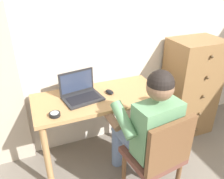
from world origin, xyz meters
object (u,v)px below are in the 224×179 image
at_px(chair, 158,155).
at_px(computer_mouse, 110,92).
at_px(desk_clock, 55,114).
at_px(desk, 98,107).
at_px(person_seated, 146,124).
at_px(laptop, 81,92).
at_px(dresser, 190,88).

distance_m(chair, computer_mouse, 0.73).
bearing_deg(desk_clock, desk, 22.44).
bearing_deg(chair, desk, 113.46).
relative_size(chair, computer_mouse, 8.71).
bearing_deg(chair, computer_mouse, 103.86).
distance_m(chair, person_seated, 0.26).
bearing_deg(chair, laptop, 122.44).
bearing_deg(desk, laptop, 166.32).
height_order(computer_mouse, desk_clock, computer_mouse).
distance_m(desk, dresser, 1.15).
height_order(chair, laptop, laptop).
height_order(chair, computer_mouse, chair).
height_order(desk, dresser, dresser).
relative_size(dresser, computer_mouse, 11.40).
bearing_deg(dresser, person_seated, -148.74).
height_order(laptop, computer_mouse, laptop).
distance_m(desk, computer_mouse, 0.18).
bearing_deg(computer_mouse, dresser, -10.67).
xyz_separation_m(desk, desk_clock, (-0.43, -0.18, 0.14)).
distance_m(laptop, computer_mouse, 0.28).
height_order(dresser, computer_mouse, dresser).
bearing_deg(person_seated, desk, 119.02).
xyz_separation_m(dresser, computer_mouse, (-1.03, -0.07, 0.19)).
relative_size(desk, computer_mouse, 12.06).
distance_m(person_seated, laptop, 0.66).
distance_m(desk, person_seated, 0.53).
bearing_deg(chair, dresser, 39.71).
xyz_separation_m(desk, computer_mouse, (0.12, 0.01, 0.14)).
relative_size(desk, dresser, 1.06).
distance_m(chair, desk_clock, 0.89).
bearing_deg(person_seated, computer_mouse, 106.38).
bearing_deg(laptop, desk, -13.68).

